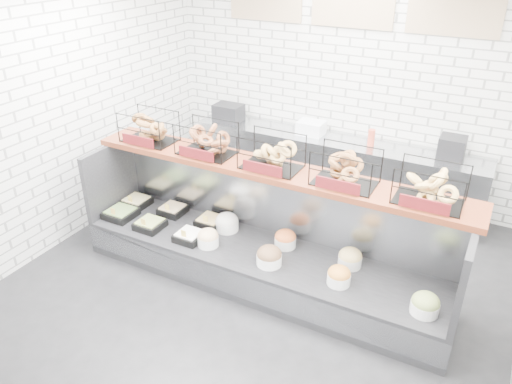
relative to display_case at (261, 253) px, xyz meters
The scene contains 5 objects.
ground 0.47m from the display_case, 87.46° to the right, with size 5.50×5.50×0.00m, color black.
room_shell 1.75m from the display_case, 86.63° to the left, with size 5.02×5.51×3.01m.
display_case is the anchor object (origin of this frame).
bagel_shelf 1.07m from the display_case, 84.38° to the left, with size 4.10×0.50×0.40m.
prep_counter 2.09m from the display_case, 89.73° to the left, with size 4.00×0.60×1.20m.
Camera 1 is at (2.00, -3.57, 3.38)m, focal length 35.00 mm.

